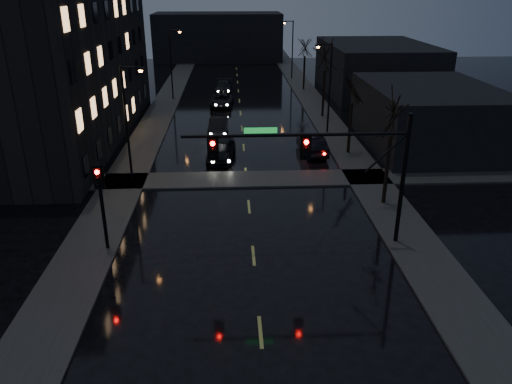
{
  "coord_description": "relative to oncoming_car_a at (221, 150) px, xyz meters",
  "views": [
    {
      "loc": [
        -0.99,
        -14.0,
        12.73
      ],
      "look_at": [
        0.16,
        8.69,
        3.2
      ],
      "focal_mm": 35.0,
      "sensor_mm": 36.0,
      "label": 1
    }
  ],
  "objects": [
    {
      "name": "apartment_block",
      "position": [
        -14.69,
        7.07,
        5.19
      ],
      "size": [
        12.0,
        30.0,
        12.0
      ],
      "primitive_type": "cube",
      "color": "black",
      "rests_on": "ground"
    },
    {
      "name": "sidewalk_left",
      "position": [
        -6.69,
        12.07,
        -0.75
      ],
      "size": [
        3.0,
        140.0,
        0.12
      ],
      "primitive_type": "cube",
      "color": "#2D2D2B",
      "rests_on": "ground"
    },
    {
      "name": "oncoming_car_d",
      "position": [
        -0.08,
        25.82,
        -0.07
      ],
      "size": [
        2.22,
        5.16,
        1.48
      ],
      "primitive_type": "imported",
      "rotation": [
        0.0,
        0.0,
        -0.03
      ],
      "color": "black",
      "rests_on": "ground"
    },
    {
      "name": "streetlight_l_far",
      "position": [
        -5.77,
        22.07,
        3.97
      ],
      "size": [
        1.53,
        0.28,
        8.0
      ],
      "color": "black",
      "rests_on": "ground"
    },
    {
      "name": "streetlight_r_far",
      "position": [
        9.39,
        35.07,
        3.97
      ],
      "size": [
        1.53,
        0.28,
        8.0
      ],
      "color": "black",
      "rests_on": "ground"
    },
    {
      "name": "tree_far",
      "position": [
        10.21,
        27.07,
        5.25
      ],
      "size": [
        3.43,
        3.43,
        7.88
      ],
      "color": "black",
      "rests_on": "ground"
    },
    {
      "name": "sidewalk_right",
      "position": [
        10.31,
        12.07,
        -0.75
      ],
      "size": [
        3.0,
        140.0,
        0.12
      ],
      "primitive_type": "cube",
      "color": "#2D2D2B",
      "rests_on": "ground"
    },
    {
      "name": "far_block",
      "position": [
        -1.19,
        55.07,
        3.19
      ],
      "size": [
        22.0,
        10.0,
        8.0
      ],
      "primitive_type": "cube",
      "color": "black",
      "rests_on": "ground"
    },
    {
      "name": "tree_mid_b",
      "position": [
        10.21,
        13.07,
        5.8
      ],
      "size": [
        3.74,
        3.74,
        8.59
      ],
      "color": "black",
      "rests_on": "ground"
    },
    {
      "name": "streetlight_r_mid",
      "position": [
        9.39,
        7.07,
        3.97
      ],
      "size": [
        1.53,
        0.28,
        8.0
      ],
      "color": "black",
      "rests_on": "ground"
    },
    {
      "name": "signal_mast",
      "position": [
        5.66,
        -13.94,
        4.06
      ],
      "size": [
        11.11,
        0.41,
        7.0
      ],
      "color": "black",
      "rests_on": "ground"
    },
    {
      "name": "oncoming_car_a",
      "position": [
        0.0,
        0.0,
        0.0
      ],
      "size": [
        2.5,
        4.94,
        1.61
      ],
      "primitive_type": "imported",
      "rotation": [
        0.0,
        0.0,
        -0.13
      ],
      "color": "black",
      "rests_on": "ground"
    },
    {
      "name": "oncoming_car_c",
      "position": [
        -0.21,
        18.32,
        -0.12
      ],
      "size": [
        2.69,
        5.13,
        1.38
      ],
      "primitive_type": "imported",
      "rotation": [
        0.0,
        0.0,
        -0.08
      ],
      "color": "black",
      "rests_on": "ground"
    },
    {
      "name": "oncoming_car_b",
      "position": [
        -0.38,
        7.14,
        -0.07
      ],
      "size": [
        1.83,
        4.54,
        1.47
      ],
      "primitive_type": "imported",
      "rotation": [
        0.0,
        0.0,
        -0.06
      ],
      "color": "black",
      "rests_on": "ground"
    },
    {
      "name": "tree_mid_a",
      "position": [
        10.21,
        1.07,
        5.02
      ],
      "size": [
        3.3,
        3.3,
        7.58
      ],
      "color": "black",
      "rests_on": "ground"
    },
    {
      "name": "commercial_right_near",
      "position": [
        17.31,
        3.07,
        1.69
      ],
      "size": [
        10.0,
        14.0,
        5.0
      ],
      "primitive_type": "cube",
      "color": "black",
      "rests_on": "ground"
    },
    {
      "name": "tree_near",
      "position": [
        10.21,
        -8.93,
        5.41
      ],
      "size": [
        3.52,
        3.52,
        8.08
      ],
      "color": "black",
      "rests_on": "ground"
    },
    {
      "name": "commercial_right_far",
      "position": [
        18.81,
        25.07,
        2.19
      ],
      "size": [
        12.0,
        18.0,
        6.0
      ],
      "primitive_type": "cube",
      "color": "black",
      "rests_on": "ground"
    },
    {
      "name": "ground",
      "position": [
        1.81,
        -22.93,
        -0.81
      ],
      "size": [
        160.0,
        160.0,
        0.0
      ],
      "primitive_type": "plane",
      "color": "black",
      "rests_on": "ground"
    },
    {
      "name": "sidewalk_cross",
      "position": [
        1.81,
        -4.43,
        -0.75
      ],
      "size": [
        40.0,
        3.0,
        0.12
      ],
      "primitive_type": "cube",
      "color": "#2D2D2B",
      "rests_on": "ground"
    },
    {
      "name": "lead_car",
      "position": [
        7.28,
        1.16,
        -0.05
      ],
      "size": [
        2.05,
        4.74,
        1.52
      ],
      "primitive_type": "imported",
      "rotation": [
        0.0,
        0.0,
        3.24
      ],
      "color": "black",
      "rests_on": "ground"
    },
    {
      "name": "signal_pole_left",
      "position": [
        -5.69,
        -13.94,
        2.21
      ],
      "size": [
        0.35,
        0.41,
        4.53
      ],
      "color": "black",
      "rests_on": "ground"
    },
    {
      "name": "streetlight_l_near",
      "position": [
        -5.77,
        -4.93,
        3.97
      ],
      "size": [
        1.53,
        0.28,
        8.0
      ],
      "color": "black",
      "rests_on": "ground"
    }
  ]
}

